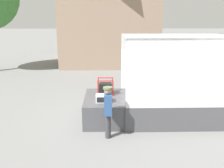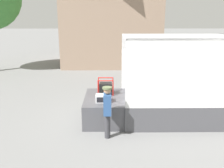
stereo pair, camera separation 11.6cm
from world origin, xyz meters
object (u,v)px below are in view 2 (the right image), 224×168
object	(u,v)px
box_truck	(216,94)
portable_generator	(106,88)
microwave	(103,98)
worker_person	(107,107)

from	to	relation	value
box_truck	portable_generator	world-z (taller)	box_truck
microwave	portable_generator	xyz separation A→B (m)	(0.10, 0.93, 0.10)
microwave	worker_person	size ratio (longest dim) A/B	0.30
box_truck	worker_person	world-z (taller)	box_truck
portable_generator	worker_person	size ratio (longest dim) A/B	0.36
microwave	worker_person	bearing A→B (deg)	-81.01
microwave	worker_person	world-z (taller)	worker_person
portable_generator	worker_person	xyz separation A→B (m)	(0.06, -1.95, -0.06)
microwave	portable_generator	bearing A→B (deg)	83.95
worker_person	microwave	bearing A→B (deg)	98.99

